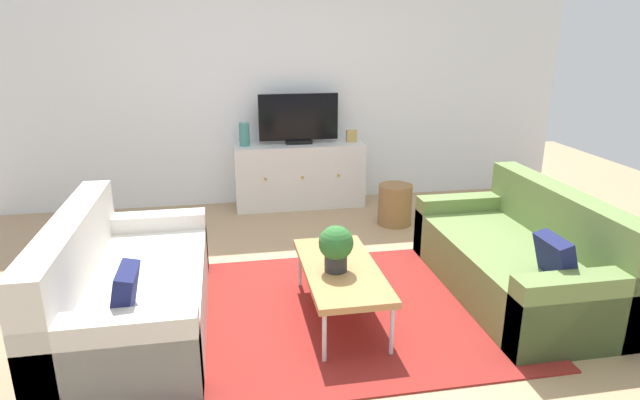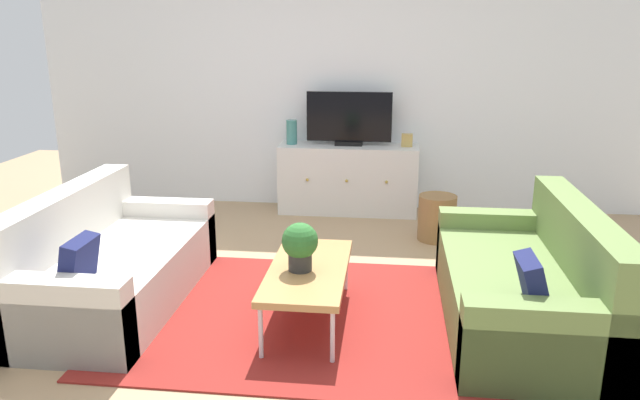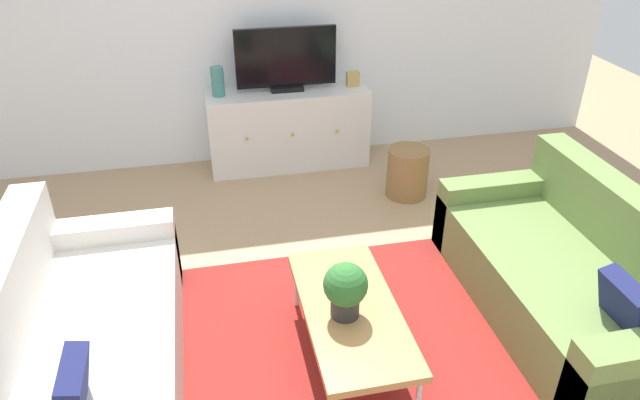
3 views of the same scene
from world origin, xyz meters
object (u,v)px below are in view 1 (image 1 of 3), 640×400
tv_console (299,175)px  flat_screen_tv (298,119)px  coffee_table (341,271)px  mantel_clock (351,136)px  wicker_basket (395,204)px  couch_right_side (524,260)px  glass_vase (244,134)px  potted_plant (336,246)px  couch_left_side (120,293)px

tv_console → flat_screen_tv: size_ratio=1.64×
coffee_table → tv_console: 2.49m
mantel_clock → wicker_basket: (0.27, -0.78, -0.56)m
couch_right_side → glass_vase: glass_vase is taller
potted_plant → wicker_basket: (0.98, 1.76, -0.34)m
flat_screen_tv → mantel_clock: flat_screen_tv is taller
tv_console → wicker_basket: (0.86, -0.78, -0.15)m
couch_right_side → couch_left_side: bearing=180.0°
coffee_table → wicker_basket: size_ratio=2.63×
coffee_table → flat_screen_tv: flat_screen_tv is taller
potted_plant → glass_vase: size_ratio=1.25×
couch_right_side → potted_plant: couch_right_side is taller
wicker_basket → potted_plant: bearing=-119.3°
potted_plant → couch_right_side: bearing=6.3°
coffee_table → glass_vase: size_ratio=4.37×
couch_left_side → glass_vase: bearing=68.4°
couch_left_side → couch_right_side: same height
couch_right_side → mantel_clock: (-0.76, 2.37, 0.51)m
coffee_table → tv_console: (0.08, 2.49, 0.00)m
tv_console → mantel_clock: 0.72m
coffee_table → flat_screen_tv: size_ratio=1.26×
couch_right_side → flat_screen_tv: 2.84m
tv_console → couch_right_side: bearing=-60.4°
flat_screen_tv → glass_vase: (-0.59, -0.02, -0.14)m
couch_left_side → wicker_basket: bearing=33.7°
coffee_table → glass_vase: bearing=101.5°
tv_console → flat_screen_tv: bearing=90.0°
glass_vase → mantel_clock: size_ratio=1.91×
couch_left_side → couch_right_side: bearing=0.0°
coffee_table → wicker_basket: (0.94, 1.71, -0.14)m
glass_vase → coffee_table: bearing=-78.5°
couch_right_side → flat_screen_tv: size_ratio=2.06×
potted_plant → wicker_basket: potted_plant is taller
couch_left_side → coffee_table: (1.45, -0.12, 0.09)m
mantel_clock → wicker_basket: mantel_clock is taller
coffee_table → potted_plant: 0.21m
couch_left_side → flat_screen_tv: 2.93m
tv_console → mantel_clock: mantel_clock is taller
couch_right_side → wicker_basket: 1.67m
wicker_basket → flat_screen_tv: bearing=137.1°
coffee_table → glass_vase: 2.59m
wicker_basket → couch_right_side: bearing=-72.9°
potted_plant → flat_screen_tv: bearing=87.2°
potted_plant → tv_console: (0.12, 2.54, -0.20)m
couch_left_side → wicker_basket: (2.39, 1.59, -0.05)m
potted_plant → glass_vase: (-0.46, 2.54, 0.28)m
potted_plant → flat_screen_tv: (0.12, 2.56, 0.42)m
mantel_clock → couch_right_side: bearing=-72.2°
couch_right_side → potted_plant: 1.51m
couch_right_side → tv_console: bearing=119.6°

